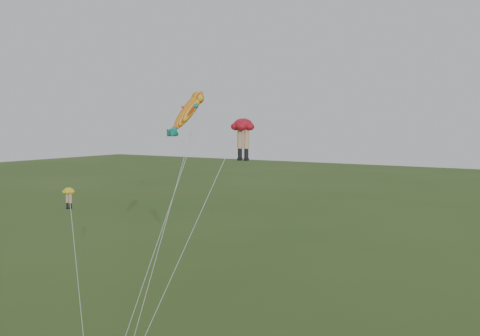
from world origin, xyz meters
The scene contains 3 objects.
legs_kite_red_mid centered at (3.66, 5.04, 13.22)m, with size 3.64×8.19×13.97m.
legs_kite_yellow centered at (-6.34, 0.81, 8.65)m, with size 4.94×3.41×9.65m.
fish_kite centered at (-1.32, 6.47, 14.46)m, with size 1.89×8.76×16.10m.
Camera 1 is at (20.16, -21.61, 13.69)m, focal length 40.00 mm.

